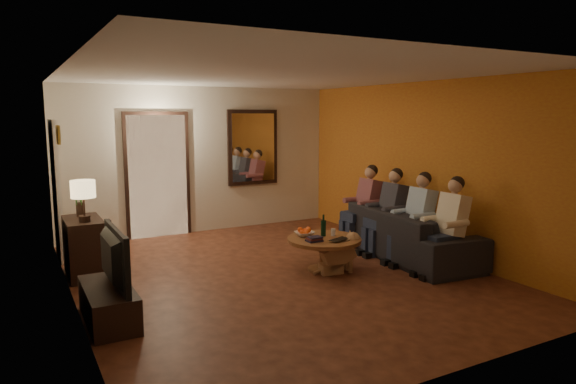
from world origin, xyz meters
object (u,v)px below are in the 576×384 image
dresser (84,247)px  coffee_table (324,254)px  person_d (365,208)px  bowl (304,234)px  person_b (417,221)px  laptop (342,241)px  dog (338,252)px  tv (106,258)px  person_c (389,214)px  table_lamp (84,201)px  sofa (407,233)px  tv_stand (109,304)px  wine_bottle (323,225)px  person_a (448,230)px

dresser → coffee_table: dresser is taller
person_d → bowl: (-1.54, -0.67, -0.12)m
person_b → laptop: (-1.26, 0.03, -0.14)m
person_b → dog: (-1.26, 0.12, -0.32)m
person_b → coffee_table: bearing=167.0°
laptop → dresser: bearing=131.6°
person_d → coffee_table: 1.67m
tv → coffee_table: (2.89, 0.43, -0.44)m
person_c → dog: bearing=-159.3°
person_b → dresser: bearing=158.9°
table_lamp → sofa: 4.54m
tv_stand → wine_bottle: size_ratio=3.54×
dog → coffee_table: dog is taller
dog → sofa: bearing=15.7°
dresser → bowl: 2.92m
dresser → tv_stand: dresser is taller
dresser → wine_bottle: bearing=-22.6°
tv_stand → person_b: (4.24, 0.12, 0.42)m
table_lamp → sofa: size_ratio=0.22×
tv → bowl: (2.71, 0.65, -0.19)m
tv_stand → laptop: laptop is taller
person_c → table_lamp: bearing=169.1°
sofa → person_a: 0.94m
person_c → person_b: bearing=-90.0°
sofa → bowl: sofa is taller
person_b → wine_bottle: (-1.31, 0.41, 0.01)m
tv_stand → bowl: size_ratio=4.23×
tv → person_a: bearing=-96.5°
table_lamp → person_d: bearing=-2.9°
person_d → sofa: bearing=-83.7°
dog → laptop: size_ratio=1.70×
person_b → tv_stand: bearing=-178.4°
person_c → laptop: size_ratio=3.65×
dresser → person_a: size_ratio=0.71×
dresser → coffee_table: bearing=-24.6°
dresser → tv: 1.77m
dresser → person_d: size_ratio=0.71×
person_a → bowl: bearing=143.6°
dog → laptop: dog is taller
dresser → person_d: person_d is taller
bowl → wine_bottle: 0.29m
bowl → laptop: bearing=-60.8°
dresser → sofa: size_ratio=0.35×
dresser → laptop: 3.39m
sofa → dog: 1.37m
person_b → laptop: size_ratio=3.65×
sofa → person_b: 0.40m
tv → bowl: tv is taller
wine_bottle → coffee_table: bearing=-116.6°
sofa → dog: sofa is taller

